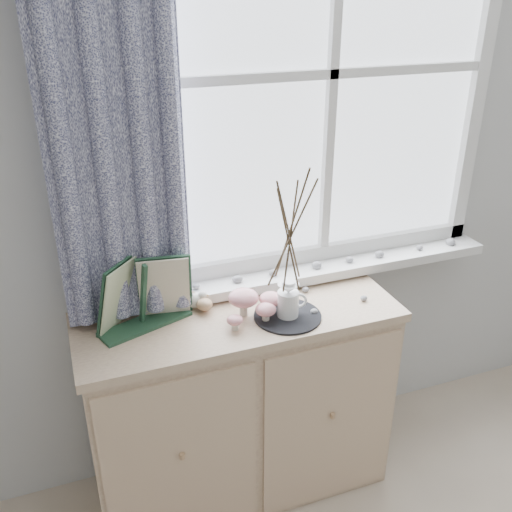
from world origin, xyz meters
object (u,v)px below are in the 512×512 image
(sideboard, at_px, (240,404))
(twig_pitcher, at_px, (290,231))
(toadstool_cluster, at_px, (254,303))
(botanical_book, at_px, (144,296))

(sideboard, height_order, twig_pitcher, twig_pitcher)
(toadstool_cluster, xyz_separation_m, twig_pitcher, (0.12, -0.05, 0.28))
(sideboard, xyz_separation_m, botanical_book, (-0.34, 0.01, 0.56))
(botanical_book, bearing_deg, sideboard, -21.63)
(sideboard, distance_m, toadstool_cluster, 0.49)
(botanical_book, bearing_deg, twig_pitcher, -30.03)
(sideboard, distance_m, twig_pitcher, 0.79)
(sideboard, height_order, botanical_book, botanical_book)
(sideboard, relative_size, botanical_book, 3.08)
(botanical_book, height_order, twig_pitcher, twig_pitcher)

